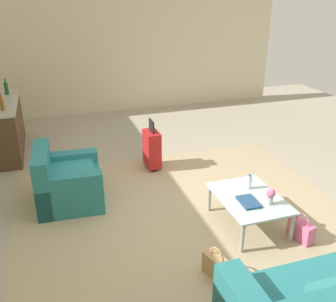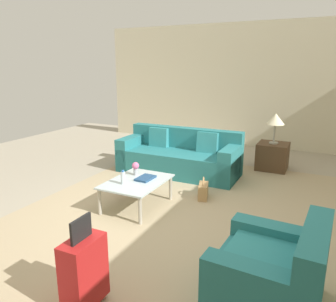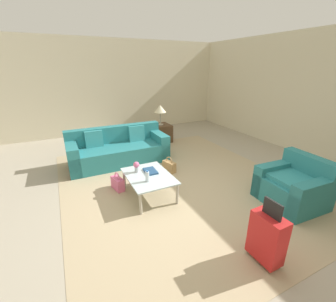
% 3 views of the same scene
% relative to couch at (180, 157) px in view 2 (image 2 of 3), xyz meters
% --- Properties ---
extents(ground_plane, '(12.00, 12.00, 0.00)m').
position_rel_couch_xyz_m(ground_plane, '(2.19, 0.60, -0.30)').
color(ground_plane, '#A89E89').
extents(wall_left, '(0.12, 8.00, 3.10)m').
position_rel_couch_xyz_m(wall_left, '(-2.87, 0.60, 1.25)').
color(wall_left, beige).
rests_on(wall_left, ground).
extents(area_rug, '(5.20, 4.40, 0.01)m').
position_rel_couch_xyz_m(area_rug, '(1.59, 0.80, -0.30)').
color(area_rug, tan).
rests_on(area_rug, ground).
extents(couch, '(0.92, 2.32, 0.85)m').
position_rel_couch_xyz_m(couch, '(0.00, 0.00, 0.00)').
color(couch, teal).
rests_on(couch, ground).
extents(armchair, '(1.00, 0.92, 0.83)m').
position_rel_couch_xyz_m(armchair, '(3.10, 2.27, -0.01)').
color(armchair, teal).
rests_on(armchair, ground).
extents(coffee_table, '(1.03, 0.76, 0.41)m').
position_rel_couch_xyz_m(coffee_table, '(1.79, 0.10, 0.06)').
color(coffee_table, silver).
rests_on(coffee_table, ground).
extents(water_bottle, '(0.06, 0.06, 0.20)m').
position_rel_couch_xyz_m(water_bottle, '(1.99, -0.00, 0.20)').
color(water_bottle, silver).
rests_on(water_bottle, coffee_table).
extents(coffee_table_book, '(0.32, 0.22, 0.03)m').
position_rel_couch_xyz_m(coffee_table_book, '(1.67, 0.18, 0.12)').
color(coffee_table_book, navy).
rests_on(coffee_table_book, coffee_table).
extents(flower_vase, '(0.11, 0.11, 0.21)m').
position_rel_couch_xyz_m(flower_vase, '(1.57, -0.05, 0.23)').
color(flower_vase, '#B2B7BC').
rests_on(flower_vase, coffee_table).
extents(side_table, '(0.59, 0.59, 0.54)m').
position_rel_couch_xyz_m(side_table, '(-1.01, 1.60, -0.03)').
color(side_table, '#513823').
rests_on(side_table, ground).
extents(table_lamp, '(0.36, 0.36, 0.60)m').
position_rel_couch_xyz_m(table_lamp, '(-1.01, 1.60, 0.71)').
color(table_lamp, '#ADA899').
rests_on(table_lamp, side_table).
extents(suitcase_red, '(0.40, 0.22, 0.85)m').
position_rel_couch_xyz_m(suitcase_red, '(3.79, 0.80, 0.06)').
color(suitcase_red, red).
rests_on(suitcase_red, ground).
extents(handbag_tan, '(0.35, 0.22, 0.36)m').
position_rel_couch_xyz_m(handbag_tan, '(1.06, 0.87, -0.17)').
color(handbag_tan, tan).
rests_on(handbag_tan, ground).
extents(handbag_pink, '(0.34, 0.20, 0.36)m').
position_rel_couch_xyz_m(handbag_pink, '(1.32, -0.36, -0.17)').
color(handbag_pink, pink).
rests_on(handbag_pink, ground).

